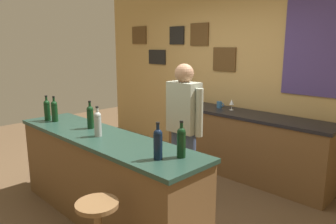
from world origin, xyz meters
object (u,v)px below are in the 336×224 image
Objects in this scene: bartender at (184,125)px; wine_bottle_e at (158,143)px; wine_bottle_b at (54,110)px; wine_glass_a at (187,97)px; wine_bottle_a at (47,109)px; wine_glass_b at (191,98)px; wine_bottle_c at (90,116)px; wine_bottle_f at (181,141)px; coffee_mug at (220,105)px; wine_glass_c at (232,102)px; wine_bottle_d at (98,123)px.

wine_bottle_e is at bearing -59.09° from bartender.
wine_bottle_b reaches higher than wine_glass_a.
wine_glass_b is at bearing 75.89° from wine_bottle_a.
wine_bottle_a is 2.14m from wine_glass_a.
bartender is 1.03m from wine_bottle_c.
wine_bottle_f is (1.91, 0.14, 0.00)m from wine_bottle_b.
bartender is 10.45× the size of wine_glass_a.
wine_bottle_b is at bearing -101.33° from wine_glass_b.
coffee_mug is at bearing 117.89° from wine_bottle_f.
wine_bottle_b is at bearing -116.33° from wine_glass_c.
wine_bottle_b is 0.59m from wine_bottle_c.
wine_bottle_d reaches higher than coffee_mug.
wine_bottle_e reaches higher than wine_glass_a.
wine_bottle_d is at bearing -172.40° from wine_bottle_f.
wine_glass_b is at bearing 124.50° from wine_bottle_e.
bartender is 1.52m from wine_glass_a.
wine_glass_c is (1.06, 2.14, -0.05)m from wine_bottle_b.
wine_glass_c is (-0.19, 1.24, 0.07)m from bartender.
wine_bottle_b is at bearing -144.37° from bartender.
wine_glass_b is at bearing -162.42° from coffee_mug.
wine_glass_a is (0.39, 2.10, -0.05)m from wine_bottle_a.
bartender reaches higher than wine_bottle_d.
wine_bottle_e is 1.00× the size of wine_bottle_f.
bartender is 1.41m from wine_glass_b.
wine_bottle_c reaches higher than wine_glass_a.
wine_glass_c is at bearing 61.73° from wine_bottle_a.
wine_bottle_f is at bearing -51.29° from wine_glass_b.
wine_bottle_d is 1.97× the size of wine_glass_c.
wine_bottle_c is 2.07m from wine_glass_c.
bartender is 1.55m from wine_bottle_b.
wine_glass_b is at bearing 95.33° from wine_bottle_c.
wine_bottle_a is 1.00× the size of wine_bottle_b.
wine_bottle_d is 1.00× the size of wine_bottle_e.
wine_bottle_c is at bearing -81.23° from wine_glass_a.
wine_glass_b is (-1.50, 1.87, -0.05)m from wine_bottle_f.
wine_bottle_a is 1.00× the size of wine_bottle_c.
bartender is 5.29× the size of wine_bottle_d.
wine_glass_a is at bearing 129.83° from bartender.
wine_bottle_b is 1.00× the size of wine_bottle_f.
wine_bottle_a is 2.45× the size of coffee_mug.
bartender is 10.45× the size of wine_glass_c.
wine_glass_a is at bearing -174.41° from wine_glass_c.
wine_bottle_f is 1.97× the size of wine_glass_b.
wine_bottle_c is 1.97× the size of wine_glass_c.
wine_bottle_e reaches higher than wine_glass_c.
wine_bottle_f is at bearing 4.34° from wine_bottle_b.
wine_bottle_f is 1.97× the size of wine_glass_a.
wine_bottle_f is (1.32, 0.02, 0.00)m from wine_bottle_c.
wine_bottle_e and wine_bottle_f have the same top height.
wine_glass_c is 1.24× the size of coffee_mug.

